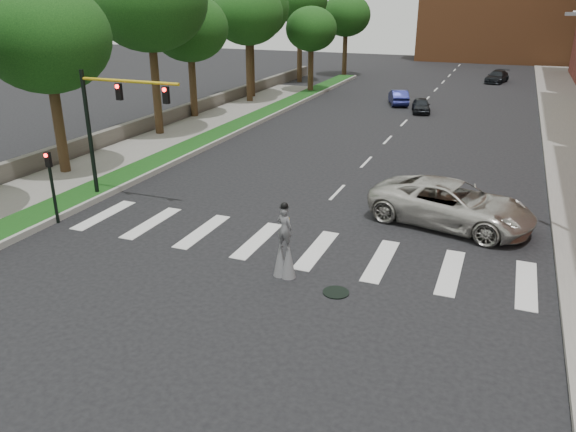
# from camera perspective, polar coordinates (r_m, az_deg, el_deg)

# --- Properties ---
(ground_plane) EXTENTS (160.00, 160.00, 0.00)m
(ground_plane) POSITION_cam_1_polar(r_m,az_deg,el_deg) (21.80, -1.12, -4.00)
(ground_plane) COLOR black
(ground_plane) RESTS_ON ground
(grass_median) EXTENTS (2.00, 60.00, 0.25)m
(grass_median) POSITION_cam_1_polar(r_m,az_deg,el_deg) (43.66, -4.99, 9.20)
(grass_median) COLOR #123F12
(grass_median) RESTS_ON ground
(median_curb) EXTENTS (0.20, 60.00, 0.28)m
(median_curb) POSITION_cam_1_polar(r_m,az_deg,el_deg) (43.21, -3.73, 9.12)
(median_curb) COLOR #959690
(median_curb) RESTS_ON ground
(sidewalk_left) EXTENTS (4.00, 60.00, 0.18)m
(sidewalk_left) POSITION_cam_1_polar(r_m,az_deg,el_deg) (36.99, -16.14, 6.11)
(sidewalk_left) COLOR slate
(sidewalk_left) RESTS_ON ground
(stone_wall) EXTENTS (0.50, 56.00, 1.10)m
(stone_wall) POSITION_cam_1_polar(r_m,az_deg,el_deg) (47.91, -9.93, 10.58)
(stone_wall) COLOR #58534B
(stone_wall) RESTS_ON ground
(manhole) EXTENTS (0.90, 0.90, 0.04)m
(manhole) POSITION_cam_1_polar(r_m,az_deg,el_deg) (19.22, 4.89, -7.74)
(manhole) COLOR black
(manhole) RESTS_ON ground
(traffic_signal) EXTENTS (5.30, 0.23, 6.20)m
(traffic_signal) POSITION_cam_1_polar(r_m,az_deg,el_deg) (27.88, -17.83, 9.68)
(traffic_signal) COLOR black
(traffic_signal) RESTS_ON ground
(secondary_signal) EXTENTS (0.25, 0.21, 3.23)m
(secondary_signal) POSITION_cam_1_polar(r_m,az_deg,el_deg) (26.23, -22.89, 3.31)
(secondary_signal) COLOR black
(secondary_signal) RESTS_ON ground
(stilt_performer) EXTENTS (0.84, 0.55, 2.82)m
(stilt_performer) POSITION_cam_1_polar(r_m,az_deg,el_deg) (19.78, -0.36, -3.37)
(stilt_performer) COLOR #372616
(stilt_performer) RESTS_ON ground
(suv_crossing) EXTENTS (7.52, 4.72, 1.94)m
(suv_crossing) POSITION_cam_1_polar(r_m,az_deg,el_deg) (25.30, 16.27, 1.18)
(suv_crossing) COLOR beige
(suv_crossing) RESTS_ON ground
(car_near) EXTENTS (2.15, 3.79, 1.22)m
(car_near) POSITION_cam_1_polar(r_m,az_deg,el_deg) (50.20, 13.37, 10.88)
(car_near) COLOR black
(car_near) RESTS_ON ground
(car_mid) EXTENTS (2.66, 4.36, 1.36)m
(car_mid) POSITION_cam_1_polar(r_m,az_deg,el_deg) (53.50, 11.17, 11.76)
(car_mid) COLOR navy
(car_mid) RESTS_ON ground
(car_far) EXTENTS (2.79, 4.86, 1.33)m
(car_far) POSITION_cam_1_polar(r_m,az_deg,el_deg) (70.53, 20.48, 13.12)
(car_far) COLOR black
(car_far) RESTS_ON ground
(tree_1) EXTENTS (6.69, 6.69, 10.20)m
(tree_1) POSITION_cam_1_polar(r_m,az_deg,el_deg) (32.82, -23.40, 16.24)
(tree_1) COLOR #372616
(tree_1) RESTS_ON ground
(tree_2) EXTENTS (7.78, 7.78, 12.36)m
(tree_2) POSITION_cam_1_polar(r_m,az_deg,el_deg) (40.66, -13.97, 20.42)
(tree_2) COLOR #372616
(tree_2) RESTS_ON ground
(tree_3) EXTENTS (6.05, 6.05, 9.59)m
(tree_3) POSITION_cam_1_polar(r_m,az_deg,el_deg) (46.51, -9.98, 18.25)
(tree_3) COLOR #372616
(tree_3) RESTS_ON ground
(tree_4) EXTENTS (7.28, 7.28, 11.42)m
(tree_4) POSITION_cam_1_polar(r_m,az_deg,el_deg) (55.60, -3.85, 20.36)
(tree_4) COLOR #372616
(tree_4) RESTS_ON ground
(tree_5) EXTENTS (6.12, 6.12, 11.49)m
(tree_5) POSITION_cam_1_polar(r_m,az_deg,el_deg) (66.36, 1.22, 21.04)
(tree_5) COLOR #372616
(tree_5) RESTS_ON ground
(tree_6) EXTENTS (5.11, 5.11, 8.43)m
(tree_6) POSITION_cam_1_polar(r_m,az_deg,el_deg) (58.78, 2.37, 18.41)
(tree_6) COLOR #372616
(tree_6) RESTS_ON ground
(tree_7) EXTENTS (5.88, 5.88, 9.63)m
(tree_7) POSITION_cam_1_polar(r_m,az_deg,el_deg) (72.18, 5.92, 19.60)
(tree_7) COLOR #372616
(tree_7) RESTS_ON ground
(tree_8) EXTENTS (6.39, 6.39, 10.57)m
(tree_8) POSITION_cam_1_polar(r_m,az_deg,el_deg) (52.96, -4.12, 19.76)
(tree_8) COLOR #372616
(tree_8) RESTS_ON ground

